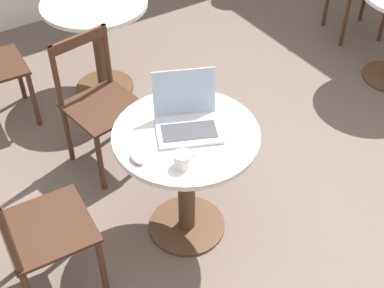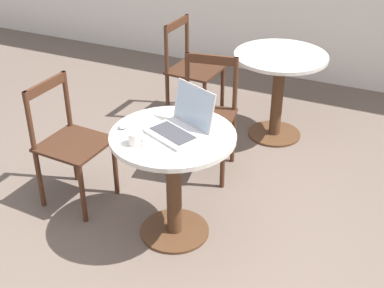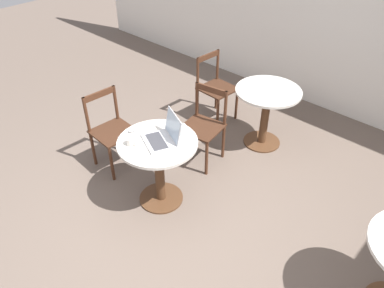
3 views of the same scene
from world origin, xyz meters
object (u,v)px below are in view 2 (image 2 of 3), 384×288
(cafe_table_far, at_px, (279,78))
(chair_far_left, at_px, (191,70))
(chair_near_left, at_px, (70,143))
(mouse, at_px, (124,125))
(cafe_table_near, at_px, (173,163))
(mug, at_px, (136,138))
(drinking_glass, at_px, (203,112))
(chair_near_back, at_px, (206,116))
(laptop, at_px, (181,124))

(cafe_table_far, height_order, chair_far_left, chair_far_left)
(chair_near_left, height_order, mouse, chair_near_left)
(cafe_table_far, xyz_separation_m, chair_far_left, (-0.83, 0.05, -0.09))
(cafe_table_near, xyz_separation_m, chair_far_left, (-0.62, 1.62, -0.09))
(cafe_table_near, relative_size, mouse, 7.74)
(mouse, bearing_deg, chair_near_left, 169.41)
(cafe_table_near, distance_m, mouse, 0.39)
(chair_far_left, bearing_deg, mug, -75.12)
(cafe_table_near, xyz_separation_m, mug, (-0.14, -0.20, 0.25))
(chair_near_left, distance_m, drinking_glass, 1.01)
(chair_near_back, bearing_deg, drinking_glass, -68.64)
(cafe_table_far, distance_m, mouse, 1.71)
(cafe_table_near, height_order, chair_near_back, chair_near_back)
(chair_far_left, bearing_deg, cafe_table_near, -68.93)
(mug, xyz_separation_m, drinking_glass, (0.23, 0.44, 0.02))
(cafe_table_near, bearing_deg, cafe_table_far, 82.33)
(mouse, distance_m, drinking_glass, 0.50)
(drinking_glass, bearing_deg, chair_near_back, 111.36)
(mouse, bearing_deg, laptop, 14.75)
(cafe_table_far, height_order, chair_near_left, chair_near_left)
(laptop, xyz_separation_m, mug, (-0.18, -0.24, -0.02))
(laptop, distance_m, drinking_glass, 0.21)
(laptop, xyz_separation_m, drinking_glass, (0.06, 0.20, 0.00))
(drinking_glass, bearing_deg, cafe_table_far, 84.82)
(chair_near_left, height_order, drinking_glass, chair_near_left)
(chair_near_left, xyz_separation_m, drinking_glass, (0.93, 0.19, 0.35))
(cafe_table_near, height_order, drinking_glass, drinking_glass)
(cafe_table_near, relative_size, chair_far_left, 0.86)
(chair_near_back, bearing_deg, chair_far_left, 121.67)
(cafe_table_far, relative_size, chair_near_left, 0.86)
(cafe_table_far, height_order, laptop, laptop)
(chair_near_left, distance_m, chair_far_left, 1.58)
(chair_near_back, distance_m, chair_near_left, 1.04)
(cafe_table_far, distance_m, chair_near_left, 1.84)
(mug, bearing_deg, mouse, 138.22)
(chair_near_left, bearing_deg, chair_near_back, 47.80)
(laptop, bearing_deg, drinking_glass, 74.72)
(chair_far_left, height_order, drinking_glass, chair_far_left)
(chair_far_left, height_order, mug, chair_far_left)
(cafe_table_far, distance_m, laptop, 1.56)
(cafe_table_far, bearing_deg, drinking_glass, -95.18)
(laptop, distance_m, mug, 0.30)
(cafe_table_far, relative_size, chair_far_left, 0.86)
(chair_near_back, relative_size, mouse, 8.98)
(chair_far_left, distance_m, laptop, 1.74)
(cafe_table_near, height_order, chair_near_left, chair_near_left)
(cafe_table_near, xyz_separation_m, cafe_table_far, (0.21, 1.57, 0.00))
(chair_near_left, height_order, chair_far_left, same)
(chair_near_back, relative_size, drinking_glass, 8.27)
(cafe_table_near, height_order, laptop, laptop)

